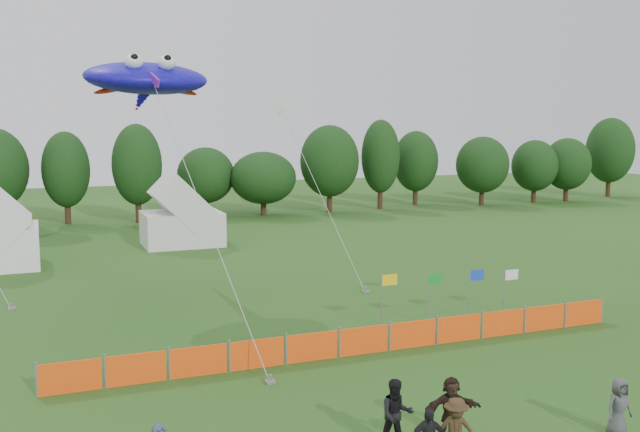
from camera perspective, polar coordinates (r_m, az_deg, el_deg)
name	(u,v)px	position (r m, az deg, el deg)	size (l,w,h in m)	color
treeline	(167,171)	(61.69, -12.15, 3.57)	(104.57, 8.78, 8.36)	#382314
tent_right	(182,218)	(48.95, -11.00, -0.14)	(5.23, 4.18, 3.69)	silver
barrier_fence	(364,340)	(26.04, 3.51, -9.91)	(21.90, 0.06, 1.00)	#FE4C0E
flag_row	(449,288)	(30.36, 10.29, -5.68)	(6.73, 0.38, 2.19)	gray
spectator_b	(396,414)	(18.92, 6.14, -15.50)	(0.89, 0.69, 1.83)	black
spectator_c	(456,432)	(18.34, 10.80, -16.59)	(1.10, 0.63, 1.70)	#3A2917
spectator_e	(619,407)	(21.14, 22.78, -13.92)	(0.77, 0.50, 1.57)	#424347
spectator_f	(451,408)	(19.74, 10.45, -14.84)	(1.54, 0.49, 1.66)	black
stingray_kite	(146,79)	(35.05, -13.74, 10.57)	(6.56, 21.22, 11.35)	#190ECF
small_kite_white	(300,149)	(39.72, -1.62, 5.40)	(2.17, 9.11, 9.84)	white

